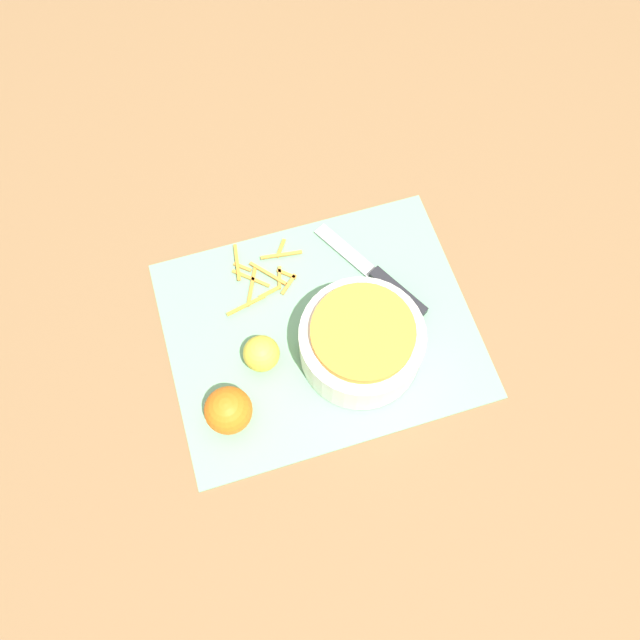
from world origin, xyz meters
The scene contains 7 objects.
ground_plane centered at (0.00, 0.00, 0.00)m, with size 4.00×4.00×0.00m, color olive.
cutting_board centered at (0.00, 0.00, 0.00)m, with size 0.46×0.37×0.01m.
bowl_speckled centered at (-0.05, 0.06, 0.05)m, with size 0.18×0.18×0.09m.
knife centered at (-0.12, -0.04, 0.01)m, with size 0.13×0.21×0.02m.
orange_left centered at (0.16, 0.10, 0.04)m, with size 0.07×0.07×0.07m.
lemon centered at (0.10, 0.02, 0.03)m, with size 0.05×0.05×0.05m.
peel_pile centered at (0.06, -0.11, 0.01)m, with size 0.14×0.12×0.01m.
Camera 1 is at (0.11, 0.35, 0.88)m, focal length 35.00 mm.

